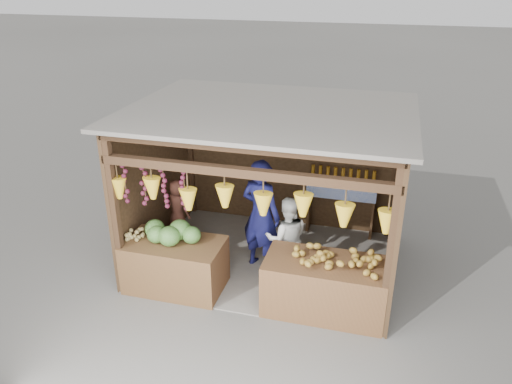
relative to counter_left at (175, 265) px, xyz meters
The scene contains 12 objects.
ground 1.69m from the counter_left, 42.62° to the left, with size 80.00×80.00×0.00m, color #514F49.
stall_structure 2.03m from the counter_left, 42.31° to the left, with size 4.30×3.30×2.66m.
back_shelf 3.33m from the counter_left, 46.70° to the left, with size 1.25×0.32×1.32m.
counter_left is the anchor object (origin of this frame).
counter_right 2.31m from the counter_left, ahead, with size 1.73×0.85×0.82m, color #4F311A.
stool 1.20m from the counter_left, 110.15° to the left, with size 0.36×0.36×0.34m, color black.
man_standing 1.56m from the counter_left, 39.33° to the left, with size 0.70×0.46×1.91m, color #121446.
woman_standing 1.79m from the counter_left, 24.08° to the left, with size 0.69×0.54×1.42m, color silver.
vendor_seated 1.26m from the counter_left, 110.15° to the left, with size 0.48×0.31×0.98m, color #552D22.
melon_pile 0.56m from the counter_left, 141.18° to the left, with size 1.00×0.50×0.32m, color #234F15, non-canonical shape.
tanfruit_pile 0.78m from the counter_left, behind, with size 0.34×0.40×0.13m, color olive, non-canonical shape.
mango_pile 2.47m from the counter_left, ahead, with size 1.40×0.64×0.22m, color #AB3716, non-canonical shape.
Camera 1 is at (1.72, -7.10, 4.61)m, focal length 35.00 mm.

